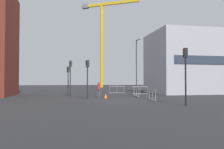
# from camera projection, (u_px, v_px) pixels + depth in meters

# --- Properties ---
(ground) EXTENTS (160.00, 160.00, 0.00)m
(ground) POSITION_uv_depth(u_px,v_px,m) (121.00, 101.00, 20.85)
(ground) COLOR black
(office_block) EXTENTS (13.42, 8.79, 8.95)m
(office_block) POSITION_uv_depth(u_px,v_px,m) (196.00, 63.00, 34.04)
(office_block) COLOR #A8AAB2
(office_block) RESTS_ON ground
(construction_crane) EXTENTS (15.10, 9.21, 24.07)m
(construction_crane) POSITION_uv_depth(u_px,v_px,m) (103.00, 32.00, 64.18)
(construction_crane) COLOR gold
(construction_crane) RESTS_ON ground
(streetlamp_tall) EXTENTS (0.44, 2.15, 8.03)m
(streetlamp_tall) POSITION_uv_depth(u_px,v_px,m) (137.00, 61.00, 34.11)
(streetlamp_tall) COLOR #2D2D30
(streetlamp_tall) RESTS_ON ground
(traffic_light_island) EXTENTS (0.39, 0.33, 3.89)m
(traffic_light_island) POSITION_uv_depth(u_px,v_px,m) (87.00, 73.00, 22.61)
(traffic_light_island) COLOR #232326
(traffic_light_island) RESTS_ON ground
(traffic_light_verge) EXTENTS (0.38, 0.28, 4.26)m
(traffic_light_verge) POSITION_uv_depth(u_px,v_px,m) (185.00, 67.00, 16.76)
(traffic_light_verge) COLOR black
(traffic_light_verge) RESTS_ON ground
(traffic_light_crosswalk) EXTENTS (0.36, 0.38, 3.63)m
(traffic_light_crosswalk) POSITION_uv_depth(u_px,v_px,m) (68.00, 76.00, 28.78)
(traffic_light_crosswalk) COLOR #2D2D30
(traffic_light_crosswalk) RESTS_ON ground
(traffic_light_far) EXTENTS (0.38, 0.27, 4.20)m
(traffic_light_far) POSITION_uv_depth(u_px,v_px,m) (70.00, 73.00, 26.74)
(traffic_light_far) COLOR #232326
(traffic_light_far) RESTS_ON ground
(pedestrian_walking) EXTENTS (0.34, 0.34, 1.75)m
(pedestrian_walking) POSITION_uv_depth(u_px,v_px,m) (99.00, 88.00, 26.01)
(pedestrian_walking) COLOR #4C4C51
(pedestrian_walking) RESTS_ON ground
(safety_barrier_rear) EXTENTS (0.25, 2.23, 1.08)m
(safety_barrier_rear) POSITION_uv_depth(u_px,v_px,m) (152.00, 95.00, 20.87)
(safety_barrier_rear) COLOR #9EA0A5
(safety_barrier_rear) RESTS_ON ground
(safety_barrier_left_run) EXTENTS (0.32, 2.51, 1.08)m
(safety_barrier_left_run) POSITION_uv_depth(u_px,v_px,m) (137.00, 92.00, 25.81)
(safety_barrier_left_run) COLOR #9EA0A5
(safety_barrier_left_run) RESTS_ON ground
(safety_barrier_mid_span) EXTENTS (2.13, 0.12, 1.08)m
(safety_barrier_mid_span) POSITION_uv_depth(u_px,v_px,m) (140.00, 90.00, 30.17)
(safety_barrier_mid_span) COLOR #9EA0A5
(safety_barrier_mid_span) RESTS_ON ground
(safety_barrier_right_run) EXTENTS (2.35, 0.06, 1.08)m
(safety_barrier_right_run) POSITION_uv_depth(u_px,v_px,m) (117.00, 90.00, 32.80)
(safety_barrier_right_run) COLOR #9EA0A5
(safety_barrier_right_run) RESTS_ON ground
(traffic_cone_by_barrier) EXTENTS (0.51, 0.51, 0.52)m
(traffic_cone_by_barrier) POSITION_uv_depth(u_px,v_px,m) (106.00, 96.00, 23.40)
(traffic_cone_by_barrier) COLOR black
(traffic_cone_by_barrier) RESTS_ON ground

